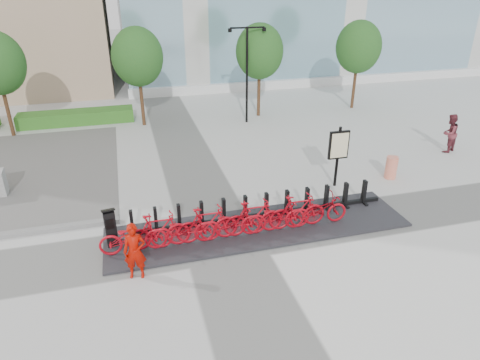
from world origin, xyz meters
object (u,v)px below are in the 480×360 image
object	(u,v)px
kiosk	(111,227)
construction_barrel	(391,167)
map_sign	(339,148)
bike_0	(133,236)
pedestrian	(449,133)
worker_red	(135,251)

from	to	relation	value
kiosk	construction_barrel	size ratio (longest dim) A/B	1.41
map_sign	kiosk	bearing A→B (deg)	-165.45
bike_0	construction_barrel	xyz separation A→B (m)	(10.11, 2.58, -0.14)
bike_0	map_sign	distance (m)	8.12
kiosk	pedestrian	world-z (taller)	pedestrian
bike_0	construction_barrel	distance (m)	10.44
bike_0	pedestrian	bearing A→B (deg)	-72.83
bike_0	kiosk	world-z (taller)	kiosk
pedestrian	map_sign	size ratio (longest dim) A/B	0.75
kiosk	map_sign	bearing A→B (deg)	5.23
kiosk	map_sign	xyz separation A→B (m)	(8.27, 2.02, 0.88)
construction_barrel	bike_0	bearing A→B (deg)	-165.66
worker_red	pedestrian	size ratio (longest dim) A/B	0.91
pedestrian	construction_barrel	size ratio (longest dim) A/B	1.98
worker_red	bike_0	bearing A→B (deg)	101.16
worker_red	map_sign	distance (m)	8.49
worker_red	construction_barrel	size ratio (longest dim) A/B	1.81
construction_barrel	map_sign	world-z (taller)	map_sign
bike_0	pedestrian	world-z (taller)	pedestrian
map_sign	pedestrian	bearing A→B (deg)	16.74
worker_red	construction_barrel	bearing A→B (deg)	30.36
bike_0	map_sign	world-z (taller)	map_sign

